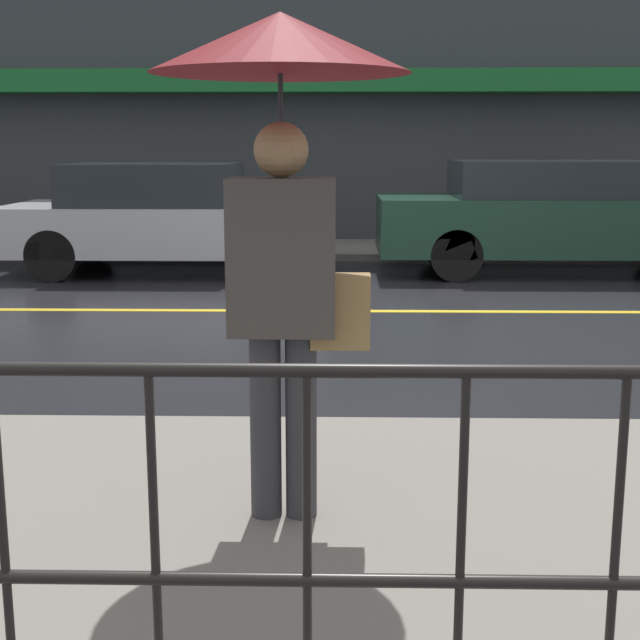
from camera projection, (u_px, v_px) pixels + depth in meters
The scene contains 9 objects.
ground_plane at pixel (409, 311), 8.86m from camera, with size 80.00×80.00×0.00m, color black.
sidewalk_near at pixel (510, 544), 3.60m from camera, with size 28.00×3.06×0.10m.
sidewalk_far at pixel (385, 249), 13.62m from camera, with size 28.00×2.07×0.10m.
lane_marking at pixel (409, 311), 8.86m from camera, with size 25.20×0.12×0.01m.
building_storefront at pixel (384, 45), 14.15m from camera, with size 28.00×0.85×6.42m.
railing_foreground at pixel (618, 511), 2.21m from camera, with size 12.00×0.04×1.02m.
pedestrian at pixel (282, 127), 3.45m from camera, with size 1.01×1.01×2.03m.
car_silver at pixel (165, 217), 11.49m from camera, with size 4.07×1.94×1.40m.
car_dark_green at pixel (563, 215), 11.37m from camera, with size 4.79×1.72×1.43m.
Camera 1 is at (-0.70, -8.72, 1.64)m, focal length 50.00 mm.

